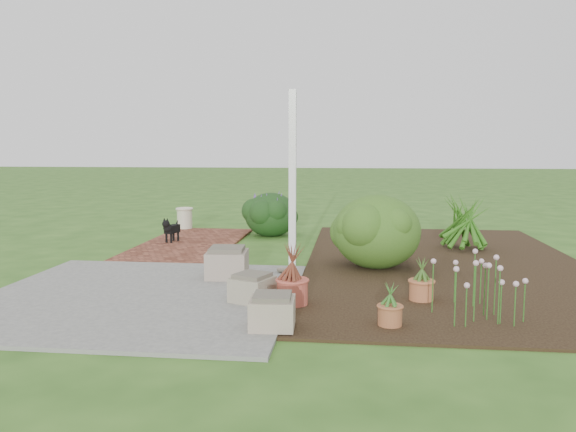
# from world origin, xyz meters

# --- Properties ---
(ground) EXTENTS (80.00, 80.00, 0.00)m
(ground) POSITION_xyz_m (0.00, 0.00, 0.00)
(ground) COLOR #2F591C
(ground) RESTS_ON ground
(concrete_patio) EXTENTS (3.50, 3.50, 0.04)m
(concrete_patio) POSITION_xyz_m (-1.25, -1.75, 0.02)
(concrete_patio) COLOR slate
(concrete_patio) RESTS_ON ground
(brick_path) EXTENTS (1.60, 3.50, 0.04)m
(brick_path) POSITION_xyz_m (-1.70, 1.75, 0.02)
(brick_path) COLOR #5D2C1D
(brick_path) RESTS_ON ground
(garden_bed) EXTENTS (4.00, 7.00, 0.03)m
(garden_bed) POSITION_xyz_m (2.50, 0.50, 0.01)
(garden_bed) COLOR black
(garden_bed) RESTS_ON ground
(veranda_post) EXTENTS (0.10, 0.10, 2.50)m
(veranda_post) POSITION_xyz_m (0.30, 0.10, 1.25)
(veranda_post) COLOR white
(veranda_post) RESTS_ON ground
(stone_trough_near) EXTENTS (0.43, 0.43, 0.27)m
(stone_trough_near) POSITION_xyz_m (0.43, -2.74, 0.18)
(stone_trough_near) COLOR gray
(stone_trough_near) RESTS_ON concrete_patio
(stone_trough_mid) EXTENTS (0.52, 0.52, 0.26)m
(stone_trough_mid) POSITION_xyz_m (0.08, -1.87, 0.17)
(stone_trough_mid) COLOR #77745C
(stone_trough_mid) RESTS_ON concrete_patio
(stone_trough_far) EXTENTS (0.54, 0.54, 0.34)m
(stone_trough_far) POSITION_xyz_m (-0.45, -0.79, 0.21)
(stone_trough_far) COLOR gray
(stone_trough_far) RESTS_ON concrete_patio
(black_dog) EXTENTS (0.22, 0.47, 0.41)m
(black_dog) POSITION_xyz_m (-2.05, 1.75, 0.28)
(black_dog) COLOR black
(black_dog) RESTS_ON brick_path
(cream_ceramic_urn) EXTENTS (0.40, 0.40, 0.41)m
(cream_ceramic_urn) POSITION_xyz_m (-2.32, 3.45, 0.25)
(cream_ceramic_urn) COLOR beige
(cream_ceramic_urn) RESTS_ON brick_path
(evergreen_shrub) EXTENTS (1.61, 1.61, 1.05)m
(evergreen_shrub) POSITION_xyz_m (1.49, 0.17, 0.55)
(evergreen_shrub) COLOR #1C3E10
(evergreen_shrub) RESTS_ON garden_bed
(agapanthus_clump_back) EXTENTS (1.43, 1.43, 1.03)m
(agapanthus_clump_back) POSITION_xyz_m (2.99, 1.73, 0.55)
(agapanthus_clump_back) COLOR #11420C
(agapanthus_clump_back) RESTS_ON garden_bed
(agapanthus_clump_front) EXTENTS (1.01, 1.01, 0.77)m
(agapanthus_clump_front) POSITION_xyz_m (1.96, 2.82, 0.41)
(agapanthus_clump_front) COLOR #174310
(agapanthus_clump_front) RESTS_ON garden_bed
(pink_flower_patch) EXTENTS (1.01, 1.01, 0.64)m
(pink_flower_patch) POSITION_xyz_m (2.39, -2.04, 0.35)
(pink_flower_patch) COLOR #113D0F
(pink_flower_patch) RESTS_ON garden_bed
(terracotta_pot_bronze) EXTENTS (0.39, 0.39, 0.27)m
(terracotta_pot_bronze) POSITION_xyz_m (0.52, -1.90, 0.17)
(terracotta_pot_bronze) COLOR #B14C3C
(terracotta_pot_bronze) RESTS_ON garden_bed
(terracotta_pot_small_left) EXTENTS (0.35, 0.35, 0.22)m
(terracotta_pot_small_left) POSITION_xyz_m (1.92, -1.57, 0.14)
(terracotta_pot_small_left) COLOR #A85F38
(terracotta_pot_small_left) RESTS_ON garden_bed
(terracotta_pot_small_right) EXTENTS (0.29, 0.29, 0.19)m
(terracotta_pot_small_right) POSITION_xyz_m (1.52, -2.51, 0.13)
(terracotta_pot_small_right) COLOR #9A5934
(terracotta_pot_small_right) RESTS_ON garden_bed
(purple_flowering_bush) EXTENTS (1.15, 1.15, 0.86)m
(purple_flowering_bush) POSITION_xyz_m (-0.44, 2.95, 0.43)
(purple_flowering_bush) COLOR black
(purple_flowering_bush) RESTS_ON ground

